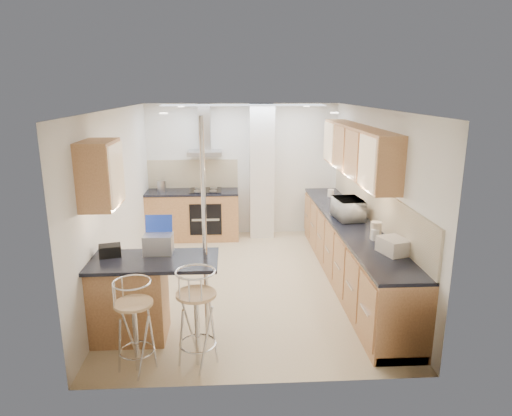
{
  "coord_description": "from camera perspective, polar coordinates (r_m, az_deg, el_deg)",
  "views": [
    {
      "loc": [
        -0.24,
        -6.23,
        2.77
      ],
      "look_at": [
        0.13,
        0.2,
        1.08
      ],
      "focal_mm": 32.0,
      "sensor_mm": 36.0,
      "label": 1
    }
  ],
  "objects": [
    {
      "name": "bar_stool_near",
      "position": [
        4.81,
        -14.88,
        -14.08
      ],
      "size": [
        0.47,
        0.47,
        0.98
      ],
      "primitive_type": null,
      "rotation": [
        0.0,
        0.0,
        -0.19
      ],
      "color": "tan",
      "rests_on": "ground"
    },
    {
      "name": "kettle",
      "position": [
        8.62,
        -11.72,
        2.73
      ],
      "size": [
        0.16,
        0.16,
        0.2
      ],
      "primitive_type": "cylinder",
      "color": "#ABADB0",
      "rests_on": "back_counter"
    },
    {
      "name": "jar_d",
      "position": [
        5.92,
        14.66,
        -3.23
      ],
      "size": [
        0.11,
        0.11,
        0.14
      ],
      "primitive_type": "cylinder",
      "rotation": [
        0.0,
        0.0,
        0.12
      ],
      "color": "silver",
      "rests_on": "right_counter"
    },
    {
      "name": "right_counter",
      "position": [
        6.86,
        11.65,
        -5.22
      ],
      "size": [
        0.63,
        4.4,
        0.92
      ],
      "color": "#A16840",
      "rests_on": "ground"
    },
    {
      "name": "jar_c",
      "position": [
        5.96,
        14.75,
        -2.72
      ],
      "size": [
        0.18,
        0.18,
        0.22
      ],
      "primitive_type": "cylinder",
      "rotation": [
        0.0,
        0.0,
        -0.32
      ],
      "color": "beige",
      "rests_on": "right_counter"
    },
    {
      "name": "bread_bin",
      "position": [
        5.51,
        16.85,
        -4.55
      ],
      "size": [
        0.36,
        0.41,
        0.18
      ],
      "primitive_type": "cube",
      "rotation": [
        0.0,
        0.0,
        0.31
      ],
      "color": "beige",
      "rests_on": "right_counter"
    },
    {
      "name": "back_counter",
      "position": [
        8.67,
        -7.87,
        -0.83
      ],
      "size": [
        1.7,
        0.63,
        0.92
      ],
      "color": "#A16840",
      "rests_on": "ground"
    },
    {
      "name": "ground",
      "position": [
        6.82,
        -1.0,
        -9.22
      ],
      "size": [
        4.8,
        4.8,
        0.0
      ],
      "primitive_type": "plane",
      "color": "beige",
      "rests_on": "ground"
    },
    {
      "name": "bar_stool_end",
      "position": [
        4.77,
        -7.4,
        -13.49
      ],
      "size": [
        0.52,
        0.52,
        1.05
      ],
      "primitive_type": null,
      "rotation": [
        0.0,
        0.0,
        1.32
      ],
      "color": "tan",
      "rests_on": "ground"
    },
    {
      "name": "microwave",
      "position": [
        6.76,
        11.48,
        -0.11
      ],
      "size": [
        0.42,
        0.58,
        0.3
      ],
      "primitive_type": "imported",
      "rotation": [
        0.0,
        0.0,
        1.67
      ],
      "color": "silver",
      "rests_on": "right_counter"
    },
    {
      "name": "jar_b",
      "position": [
        8.12,
        9.33,
        1.86
      ],
      "size": [
        0.11,
        0.11,
        0.13
      ],
      "primitive_type": "cylinder",
      "rotation": [
        0.0,
        0.0,
        0.04
      ],
      "color": "beige",
      "rests_on": "right_counter"
    },
    {
      "name": "bag",
      "position": [
        5.39,
        -17.79,
        -5.1
      ],
      "size": [
        0.27,
        0.23,
        0.13
      ],
      "primitive_type": "cube",
      "rotation": [
        0.0,
        0.0,
        0.26
      ],
      "color": "black",
      "rests_on": "peninsula"
    },
    {
      "name": "jar_a",
      "position": [
        7.1,
        11.55,
        0.15
      ],
      "size": [
        0.16,
        0.16,
        0.19
      ],
      "primitive_type": "cylinder",
      "rotation": [
        0.0,
        0.0,
        -0.42
      ],
      "color": "beige",
      "rests_on": "right_counter"
    },
    {
      "name": "room_shell",
      "position": [
        6.74,
        1.57,
        4.24
      ],
      "size": [
        3.64,
        4.84,
        2.51
      ],
      "color": "white",
      "rests_on": "ground"
    },
    {
      "name": "peninsula",
      "position": [
        5.37,
        -12.68,
        -10.93
      ],
      "size": [
        1.47,
        0.72,
        0.94
      ],
      "color": "#A16840",
      "rests_on": "ground"
    },
    {
      "name": "laptop",
      "position": [
        5.33,
        -12.1,
        -4.4
      ],
      "size": [
        0.33,
        0.25,
        0.22
      ],
      "primitive_type": "cube",
      "rotation": [
        0.0,
        0.0,
        -0.01
      ],
      "color": "#AAACB2",
      "rests_on": "peninsula"
    }
  ]
}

